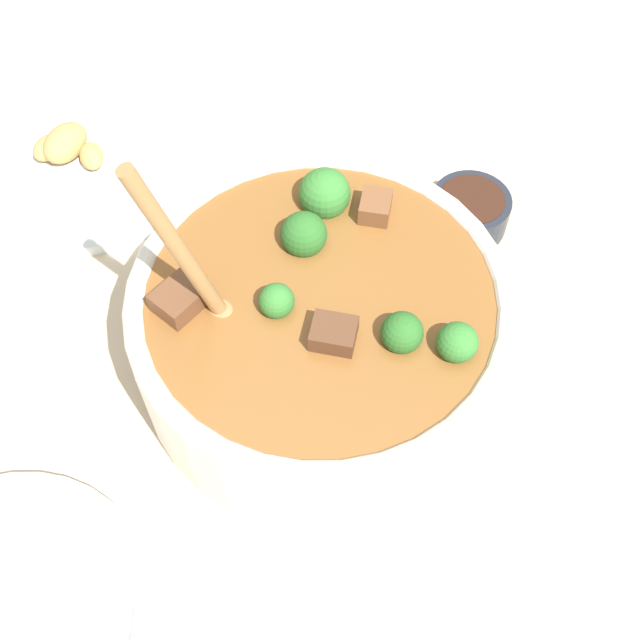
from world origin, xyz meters
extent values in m
plane|color=#C6B293|center=(0.00, 0.00, 0.00)|extent=(4.00, 4.00, 0.00)
cylinder|color=white|center=(0.00, 0.00, 0.05)|extent=(0.30, 0.30, 0.10)
torus|color=white|center=(0.00, 0.00, 0.10)|extent=(0.30, 0.30, 0.02)
cylinder|color=brown|center=(0.00, 0.00, 0.07)|extent=(0.27, 0.27, 0.06)
sphere|color=#387F33|center=(0.02, 0.03, 0.11)|extent=(0.03, 0.03, 0.03)
cylinder|color=#6B9956|center=(0.02, 0.03, 0.09)|extent=(0.01, 0.01, 0.01)
sphere|color=#2D6B28|center=(-0.07, -0.01, 0.11)|extent=(0.03, 0.03, 0.03)
cylinder|color=#6B9956|center=(-0.07, -0.01, 0.09)|extent=(0.01, 0.01, 0.01)
sphere|color=#387F33|center=(0.06, -0.08, 0.11)|extent=(0.04, 0.04, 0.04)
cylinder|color=#6B9956|center=(0.06, -0.08, 0.08)|extent=(0.01, 0.01, 0.02)
sphere|color=#387F33|center=(-0.11, -0.02, 0.11)|extent=(0.03, 0.03, 0.03)
cylinder|color=#6B9956|center=(-0.11, -0.02, 0.09)|extent=(0.01, 0.01, 0.01)
sphere|color=#2D6B28|center=(0.04, -0.03, 0.11)|extent=(0.04, 0.04, 0.04)
cylinder|color=#6B9956|center=(0.04, -0.03, 0.09)|extent=(0.01, 0.01, 0.02)
cube|color=brown|center=(-0.03, 0.02, 0.11)|extent=(0.04, 0.04, 0.02)
cube|color=brown|center=(0.08, 0.07, 0.11)|extent=(0.03, 0.04, 0.03)
cube|color=brown|center=(0.02, -0.09, 0.11)|extent=(0.03, 0.04, 0.02)
ellipsoid|color=#A87A47|center=(0.05, 0.05, 0.10)|extent=(0.04, 0.03, 0.01)
cylinder|color=#A87A47|center=(0.06, 0.07, 0.18)|extent=(0.04, 0.05, 0.16)
cylinder|color=#232833|center=(-0.01, -0.21, 0.02)|extent=(0.07, 0.07, 0.04)
cylinder|color=#381E14|center=(-0.01, -0.21, 0.03)|extent=(0.06, 0.06, 0.01)
cylinder|color=white|center=(0.33, -0.03, 0.01)|extent=(0.23, 0.23, 0.01)
ellipsoid|color=tan|center=(0.36, -0.01, 0.02)|extent=(0.03, 0.04, 0.02)
ellipsoid|color=tan|center=(0.35, -0.03, 0.03)|extent=(0.04, 0.06, 0.03)
ellipsoid|color=tan|center=(0.32, -0.03, 0.02)|extent=(0.04, 0.04, 0.02)
camera|label=1|loc=(-0.22, 0.27, 0.60)|focal=45.00mm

